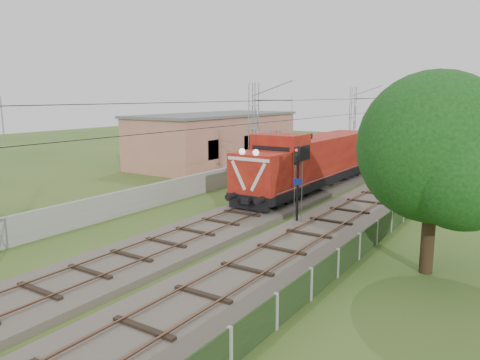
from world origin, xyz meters
The scene contains 11 objects.
ground centered at (0.00, 0.00, 0.00)m, with size 140.00×140.00×0.00m, color #365921.
track_main centered at (0.00, 7.00, 0.18)m, with size 4.20×70.00×0.45m.
track_side centered at (5.00, 20.00, 0.18)m, with size 4.20×80.00×0.45m.
catenary centered at (-2.95, 12.00, 4.05)m, with size 3.31×70.00×8.00m.
boundary_wall centered at (-6.50, 12.00, 0.75)m, with size 0.25×40.00×1.50m, color #9E9E99.
station_building centered at (-15.00, 24.00, 2.63)m, with size 8.40×20.40×5.22m.
fence centered at (8.00, 3.00, 0.60)m, with size 0.12×32.00×1.20m.
locomotive centered at (0.00, 15.37, 2.33)m, with size 3.15×18.01×4.57m.
coach_rake centered at (5.00, 65.27, 2.41)m, with size 2.87×85.56×3.31m.
signal_post centered at (3.31, 6.29, 3.07)m, with size 0.48×0.38×4.47m.
tree_a centered at (10.89, 3.01, 5.07)m, with size 6.27×5.98×8.13m.
Camera 1 is at (14.41, -16.29, 7.14)m, focal length 35.00 mm.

